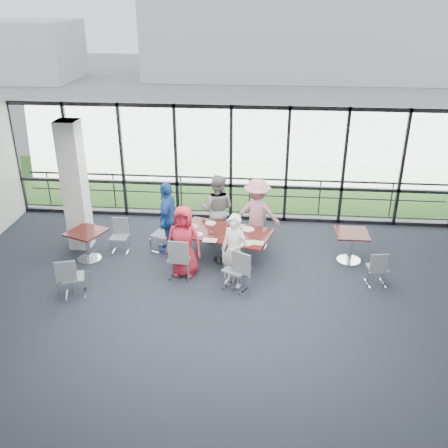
# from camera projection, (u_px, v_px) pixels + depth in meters

# --- Properties ---
(floor) EXTENTS (12.00, 10.00, 0.02)m
(floor) POSITION_uv_depth(u_px,v_px,m) (210.00, 325.00, 9.63)
(floor) COLOR #232A32
(floor) RESTS_ON ground
(ceiling) EXTENTS (12.00, 10.00, 0.04)m
(ceiling) POSITION_uv_depth(u_px,v_px,m) (208.00, 167.00, 8.27)
(ceiling) COLOR white
(ceiling) RESTS_ON ground
(curtain_wall_back) EXTENTS (12.00, 0.10, 3.20)m
(curtain_wall_back) POSITION_uv_depth(u_px,v_px,m) (231.00, 164.00, 13.45)
(curtain_wall_back) COLOR white
(curtain_wall_back) RESTS_ON ground
(structural_column) EXTENTS (0.50, 0.50, 3.20)m
(structural_column) POSITION_uv_depth(u_px,v_px,m) (75.00, 186.00, 11.95)
(structural_column) COLOR silver
(structural_column) RESTS_ON ground
(apron) EXTENTS (80.00, 70.00, 0.02)m
(apron) POSITION_uv_depth(u_px,v_px,m) (241.00, 164.00, 18.65)
(apron) COLOR gray
(apron) RESTS_ON ground
(grass_strip) EXTENTS (80.00, 5.00, 0.01)m
(grass_strip) POSITION_uv_depth(u_px,v_px,m) (238.00, 181.00, 16.84)
(grass_strip) COLOR #205215
(grass_strip) RESTS_ON ground
(hangar_main) EXTENTS (24.00, 10.00, 6.00)m
(hangar_main) POSITION_uv_depth(u_px,v_px,m) (313.00, 33.00, 36.88)
(hangar_main) COLOR silver
(hangar_main) RESTS_ON ground
(hangar_aux) EXTENTS (10.00, 6.00, 4.00)m
(hangar_aux) POSITION_uv_depth(u_px,v_px,m) (4.00, 50.00, 35.50)
(hangar_aux) COLOR silver
(hangar_aux) RESTS_ON ground
(guard_rail) EXTENTS (12.00, 0.06, 0.06)m
(guard_rail) POSITION_uv_depth(u_px,v_px,m) (232.00, 194.00, 14.46)
(guard_rail) COLOR #2D2D33
(guard_rail) RESTS_ON ground
(main_table) EXTENTS (2.30, 1.65, 0.75)m
(main_table) POSITION_uv_depth(u_px,v_px,m) (225.00, 236.00, 11.67)
(main_table) COLOR #36120E
(main_table) RESTS_ON ground
(side_table_left) EXTENTS (1.01, 1.01, 0.75)m
(side_table_left) POSITION_uv_depth(u_px,v_px,m) (87.00, 236.00, 11.72)
(side_table_left) COLOR #36120E
(side_table_left) RESTS_ON ground
(side_table_right) EXTENTS (0.77, 0.77, 0.75)m
(side_table_right) POSITION_uv_depth(u_px,v_px,m) (351.00, 238.00, 11.66)
(side_table_right) COLOR #36120E
(side_table_right) RESTS_ON ground
(diner_near_left) EXTENTS (0.87, 0.63, 1.66)m
(diner_near_left) POSITION_uv_depth(u_px,v_px,m) (184.00, 241.00, 11.02)
(diner_near_left) COLOR red
(diner_near_left) RESTS_ON ground
(diner_near_right) EXTENTS (0.74, 0.68, 1.66)m
(diner_near_right) POSITION_uv_depth(u_px,v_px,m) (234.00, 251.00, 10.61)
(diner_near_right) COLOR white
(diner_near_right) RESTS_ON ground
(diner_far_left) EXTENTS (0.94, 0.65, 1.80)m
(diner_far_left) POSITION_uv_depth(u_px,v_px,m) (217.00, 209.00, 12.46)
(diner_far_left) COLOR gray
(diner_far_left) RESTS_ON ground
(diner_far_right) EXTENTS (1.20, 0.69, 1.79)m
(diner_far_right) POSITION_uv_depth(u_px,v_px,m) (257.00, 214.00, 12.23)
(diner_far_right) COLOR #CD818F
(diner_far_right) RESTS_ON ground
(diner_end) EXTENTS (0.67, 1.10, 1.80)m
(diner_end) POSITION_uv_depth(u_px,v_px,m) (168.00, 218.00, 11.98)
(diner_end) COLOR #1E4EA2
(diner_end) RESTS_ON ground
(chair_main_nl) EXTENTS (0.51, 0.51, 0.97)m
(chair_main_nl) POSITION_uv_depth(u_px,v_px,m) (180.00, 258.00, 11.04)
(chair_main_nl) COLOR gray
(chair_main_nl) RESTS_ON ground
(chair_main_nr) EXTENTS (0.64, 0.64, 0.96)m
(chair_main_nr) POSITION_uv_depth(u_px,v_px,m) (237.00, 270.00, 10.59)
(chair_main_nr) COLOR gray
(chair_main_nr) RESTS_ON ground
(chair_main_fl) EXTENTS (0.55, 0.55, 0.97)m
(chair_main_fl) POSITION_uv_depth(u_px,v_px,m) (219.00, 223.00, 12.72)
(chair_main_fl) COLOR gray
(chair_main_fl) RESTS_ON ground
(chair_main_fr) EXTENTS (0.48, 0.48, 0.82)m
(chair_main_fr) POSITION_uv_depth(u_px,v_px,m) (259.00, 232.00, 12.40)
(chair_main_fr) COLOR gray
(chair_main_fr) RESTS_ON ground
(chair_main_end) EXTENTS (0.56, 0.56, 0.89)m
(chair_main_end) POSITION_uv_depth(u_px,v_px,m) (162.00, 234.00, 12.20)
(chair_main_end) COLOR gray
(chair_main_end) RESTS_ON ground
(chair_spare_la) EXTENTS (0.55, 0.55, 0.90)m
(chair_spare_la) POSITION_uv_depth(u_px,v_px,m) (73.00, 277.00, 10.38)
(chair_spare_la) COLOR gray
(chair_spare_la) RESTS_ON ground
(chair_spare_lb) EXTENTS (0.41, 0.41, 0.83)m
(chair_spare_lb) POSITION_uv_depth(u_px,v_px,m) (119.00, 237.00, 12.13)
(chair_spare_lb) COLOR gray
(chair_spare_lb) RESTS_ON ground
(chair_spare_r) EXTENTS (0.45, 0.45, 0.82)m
(chair_spare_r) POSITION_uv_depth(u_px,v_px,m) (377.00, 268.00, 10.79)
(chair_spare_r) COLOR gray
(chair_spare_r) RESTS_ON ground
(plate_nl) EXTENTS (0.24, 0.24, 0.01)m
(plate_nl) POSITION_uv_depth(u_px,v_px,m) (198.00, 234.00, 11.50)
(plate_nl) COLOR white
(plate_nl) RESTS_ON main_table
(plate_nr) EXTENTS (0.25, 0.25, 0.01)m
(plate_nr) POSITION_uv_depth(u_px,v_px,m) (247.00, 243.00, 11.09)
(plate_nr) COLOR white
(plate_nr) RESTS_ON main_table
(plate_fl) EXTENTS (0.26, 0.26, 0.01)m
(plate_fl) POSITION_uv_depth(u_px,v_px,m) (211.00, 223.00, 12.06)
(plate_fl) COLOR white
(plate_fl) RESTS_ON main_table
(plate_fr) EXTENTS (0.29, 0.29, 0.01)m
(plate_fr) POSITION_uv_depth(u_px,v_px,m) (248.00, 229.00, 11.75)
(plate_fr) COLOR white
(plate_fr) RESTS_ON main_table
(plate_end) EXTENTS (0.28, 0.28, 0.01)m
(plate_end) POSITION_uv_depth(u_px,v_px,m) (192.00, 227.00, 11.88)
(plate_end) COLOR white
(plate_end) RESTS_ON main_table
(tumbler_a) EXTENTS (0.06, 0.06, 0.13)m
(tumbler_a) POSITION_uv_depth(u_px,v_px,m) (212.00, 232.00, 11.50)
(tumbler_a) COLOR white
(tumbler_a) RESTS_ON main_table
(tumbler_b) EXTENTS (0.07, 0.07, 0.13)m
(tumbler_b) POSITION_uv_depth(u_px,v_px,m) (233.00, 236.00, 11.28)
(tumbler_b) COLOR white
(tumbler_b) RESTS_ON main_table
(tumbler_c) EXTENTS (0.07, 0.07, 0.15)m
(tumbler_c) POSITION_uv_depth(u_px,v_px,m) (233.00, 225.00, 11.80)
(tumbler_c) COLOR white
(tumbler_c) RESTS_ON main_table
(tumbler_d) EXTENTS (0.07, 0.07, 0.14)m
(tumbler_d) POSITION_uv_depth(u_px,v_px,m) (194.00, 228.00, 11.64)
(tumbler_d) COLOR white
(tumbler_d) RESTS_ON main_table
(menu_a) EXTENTS (0.33, 0.24, 0.00)m
(menu_a) POSITION_uv_depth(u_px,v_px,m) (210.00, 240.00, 11.24)
(menu_a) COLOR white
(menu_a) RESTS_ON main_table
(menu_b) EXTENTS (0.34, 0.26, 0.00)m
(menu_b) POSITION_uv_depth(u_px,v_px,m) (257.00, 243.00, 11.13)
(menu_b) COLOR white
(menu_b) RESTS_ON main_table
(menu_c) EXTENTS (0.29, 0.21, 0.00)m
(menu_c) POSITION_uv_depth(u_px,v_px,m) (239.00, 226.00, 11.91)
(menu_c) COLOR white
(menu_c) RESTS_ON main_table
(condiment_caddy) EXTENTS (0.10, 0.07, 0.04)m
(condiment_caddy) POSITION_uv_depth(u_px,v_px,m) (230.00, 231.00, 11.63)
(condiment_caddy) COLOR black
(condiment_caddy) RESTS_ON main_table
(ketchup_bottle) EXTENTS (0.06, 0.06, 0.18)m
(ketchup_bottle) POSITION_uv_depth(u_px,v_px,m) (229.00, 228.00, 11.63)
(ketchup_bottle) COLOR #A9081B
(ketchup_bottle) RESTS_ON main_table
(green_bottle) EXTENTS (0.05, 0.05, 0.20)m
(green_bottle) POSITION_uv_depth(u_px,v_px,m) (228.00, 227.00, 11.63)
(green_bottle) COLOR #156C2A
(green_bottle) RESTS_ON main_table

